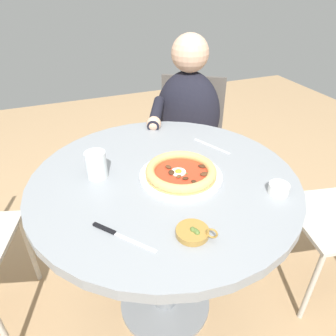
{
  "coord_description": "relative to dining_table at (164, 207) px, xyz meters",
  "views": [
    {
      "loc": [
        -0.86,
        0.32,
        1.38
      ],
      "look_at": [
        -0.01,
        -0.01,
        0.79
      ],
      "focal_mm": 33.04,
      "sensor_mm": 36.0,
      "label": 1
    }
  ],
  "objects": [
    {
      "name": "diner_person",
      "position": [
        0.6,
        -0.36,
        -0.11
      ],
      "size": [
        0.45,
        0.53,
        1.12
      ],
      "color": "#282833",
      "rests_on": "ground"
    },
    {
      "name": "ramekin_capers",
      "position": [
        -0.23,
        -0.32,
        0.16
      ],
      "size": [
        0.07,
        0.07,
        0.03
      ],
      "color": "white",
      "rests_on": "dining_table"
    },
    {
      "name": "fork_utensil",
      "position": [
        0.14,
        -0.27,
        0.14
      ],
      "size": [
        0.17,
        0.08,
        0.0
      ],
      "color": "#BCBCC1",
      "rests_on": "dining_table"
    },
    {
      "name": "cafe_chair_diner",
      "position": [
        0.72,
        -0.44,
        -0.09
      ],
      "size": [
        0.6,
        0.6,
        0.84
      ],
      "color": "#504A45",
      "rests_on": "ground"
    },
    {
      "name": "steak_knife",
      "position": [
        -0.22,
        0.23,
        0.14
      ],
      "size": [
        0.17,
        0.14,
        0.01
      ],
      "color": "silver",
      "rests_on": "dining_table"
    },
    {
      "name": "olive_pan",
      "position": [
        -0.3,
        0.03,
        0.15
      ],
      "size": [
        0.1,
        0.1,
        0.04
      ],
      "color": "olive",
      "rests_on": "dining_table"
    },
    {
      "name": "water_glass",
      "position": [
        0.09,
        0.22,
        0.18
      ],
      "size": [
        0.07,
        0.07,
        0.1
      ],
      "color": "silver",
      "rests_on": "dining_table"
    },
    {
      "name": "dining_table",
      "position": [
        0.0,
        0.0,
        0.0
      ],
      "size": [
        0.97,
        0.97,
        0.75
      ],
      "color": "gray",
      "rests_on": "ground"
    },
    {
      "name": "pizza_on_plate",
      "position": [
        -0.02,
        -0.06,
        0.16
      ],
      "size": [
        0.3,
        0.3,
        0.04
      ],
      "color": "white",
      "rests_on": "dining_table"
    },
    {
      "name": "ground_plane",
      "position": [
        0.0,
        0.0,
        -0.62
      ],
      "size": [
        6.0,
        6.0,
        0.02
      ],
      "primitive_type": "cube",
      "color": "tan"
    }
  ]
}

